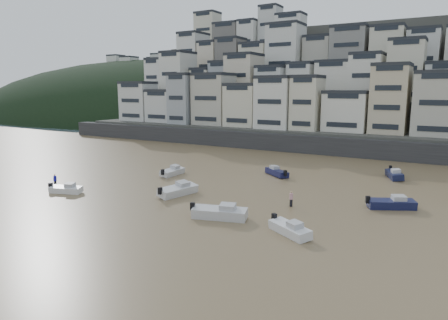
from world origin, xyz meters
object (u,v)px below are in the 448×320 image
Objects in this scene: boat_b at (290,227)px; boat_i at (394,173)px; boat_f at (172,171)px; boat_h at (277,171)px; boat_d at (392,202)px; boat_j at (66,188)px; person_blue at (55,181)px; boat_c at (178,189)px; boat_a at (220,211)px; person_pink at (291,199)px.

boat_i reaches higher than boat_b.
boat_i is (28.95, 14.62, 0.06)m from boat_f.
boat_d is (17.19, -9.10, 0.04)m from boat_h.
boat_h reaches higher than boat_j.
boat_i is at bearing 111.55° from boat_b.
boat_f is at bearing 66.59° from boat_h.
person_blue reaches higher than boat_d.
boat_h is 0.88× the size of boat_c.
boat_h is 0.95× the size of boat_i.
person_blue is (-32.95, 0.81, 0.19)m from boat_b.
boat_a reaches higher than boat_j.
boat_d is 0.94× the size of boat_c.
boat_j is at bearing 128.12° from boat_c.
boat_i is 22.33m from person_pink.
boat_d reaches higher than boat_b.
boat_a is at bearing -15.83° from boat_j.
person_pink is (-7.79, -20.92, 0.13)m from boat_i.
boat_j is at bearing 159.95° from boat_f.
boat_b is at bearing -17.83° from boat_j.
boat_h is 17.46m from boat_c.
boat_f is at bearing 179.98° from boat_b.
boat_i is at bearing -64.55° from boat_f.
boat_j is 2.55× the size of person_pink.
boat_h is 1.03× the size of boat_b.
boat_c is at bearing -140.47° from boat_f.
boat_h is at bearing -62.12° from boat_f.
boat_i is at bearing 22.24° from boat_j.
boat_j is at bearing -69.35° from boat_i.
person_blue is at bearing 142.08° from boat_j.
boat_j is 0.89× the size of boat_f.
person_pink is (13.55, 2.49, 0.08)m from boat_c.
boat_c is at bearing -169.58° from person_pink.
boat_b reaches higher than boat_j.
person_pink is (-9.63, -4.81, 0.13)m from boat_d.
boat_h reaches higher than boat_f.
boat_c reaches higher than boat_i.
boat_d is at bearing 26.54° from person_pink.
boat_j is at bearing -161.75° from person_pink.
person_pink reaches higher than boat_b.
boat_b is 28.16m from boat_f.
boat_a is 8.85m from person_pink.
boat_a is 1.19× the size of boat_f.
boat_h is 1.15× the size of boat_j.
boat_c is at bearing 16.51° from person_blue.
boat_j is 0.82× the size of boat_i.
boat_c is 3.32× the size of person_pink.
boat_j is 2.55× the size of person_blue.
boat_h is 19.45m from boat_d.
boat_f is (-16.52, 13.84, -0.13)m from boat_a.
boat_h is at bearing -7.84° from boat_c.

